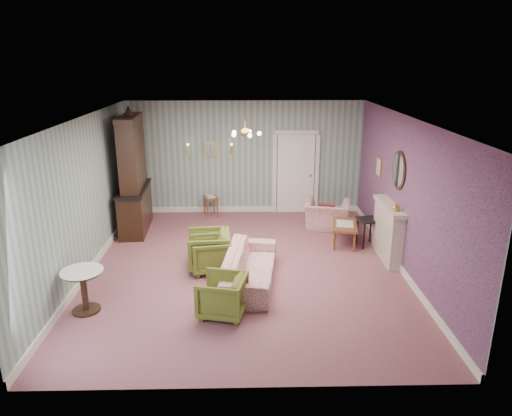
{
  "coord_description": "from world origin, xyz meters",
  "views": [
    {
      "loc": [
        -0.0,
        -8.4,
        3.96
      ],
      "look_at": [
        0.2,
        0.4,
        1.1
      ],
      "focal_mm": 33.02,
      "sensor_mm": 36.0,
      "label": 1
    }
  ],
  "objects_px": {
    "olive_chair_c": "(209,248)",
    "wingback_chair": "(327,210)",
    "dresser": "(132,171)",
    "coffee_table": "(344,234)",
    "olive_chair_a": "(222,294)",
    "sofa_chintz": "(250,261)",
    "pedestal_table": "(84,291)",
    "fireplace": "(388,232)",
    "side_table_black": "(367,232)",
    "olive_chair_b": "(210,253)"
  },
  "relations": [
    {
      "from": "side_table_black",
      "to": "fireplace",
      "type": "bearing_deg",
      "value": -71.05
    },
    {
      "from": "olive_chair_b",
      "to": "side_table_black",
      "type": "distance_m",
      "value": 3.52
    },
    {
      "from": "dresser",
      "to": "fireplace",
      "type": "bearing_deg",
      "value": -21.82
    },
    {
      "from": "coffee_table",
      "to": "olive_chair_c",
      "type": "bearing_deg",
      "value": -158.41
    },
    {
      "from": "sofa_chintz",
      "to": "side_table_black",
      "type": "bearing_deg",
      "value": -50.2
    },
    {
      "from": "olive_chair_b",
      "to": "sofa_chintz",
      "type": "xyz_separation_m",
      "value": [
        0.76,
        -0.5,
        0.05
      ]
    },
    {
      "from": "dresser",
      "to": "pedestal_table",
      "type": "distance_m",
      "value": 3.93
    },
    {
      "from": "dresser",
      "to": "coffee_table",
      "type": "xyz_separation_m",
      "value": [
        4.76,
        -1.03,
        -1.19
      ]
    },
    {
      "from": "dresser",
      "to": "sofa_chintz",
      "type": "bearing_deg",
      "value": -49.85
    },
    {
      "from": "pedestal_table",
      "to": "fireplace",
      "type": "bearing_deg",
      "value": 19.91
    },
    {
      "from": "wingback_chair",
      "to": "olive_chair_a",
      "type": "bearing_deg",
      "value": 71.39
    },
    {
      "from": "coffee_table",
      "to": "olive_chair_b",
      "type": "bearing_deg",
      "value": -155.98
    },
    {
      "from": "olive_chair_b",
      "to": "wingback_chair",
      "type": "relative_size",
      "value": 0.71
    },
    {
      "from": "wingback_chair",
      "to": "olive_chair_c",
      "type": "bearing_deg",
      "value": 50.98
    },
    {
      "from": "wingback_chair",
      "to": "pedestal_table",
      "type": "relative_size",
      "value": 1.41
    },
    {
      "from": "sofa_chintz",
      "to": "dresser",
      "type": "height_order",
      "value": "dresser"
    },
    {
      "from": "olive_chair_b",
      "to": "pedestal_table",
      "type": "distance_m",
      "value": 2.42
    },
    {
      "from": "dresser",
      "to": "side_table_black",
      "type": "distance_m",
      "value": 5.48
    },
    {
      "from": "dresser",
      "to": "coffee_table",
      "type": "height_order",
      "value": "dresser"
    },
    {
      "from": "olive_chair_a",
      "to": "olive_chair_c",
      "type": "relative_size",
      "value": 0.9
    },
    {
      "from": "olive_chair_c",
      "to": "pedestal_table",
      "type": "height_order",
      "value": "olive_chair_c"
    },
    {
      "from": "olive_chair_c",
      "to": "side_table_black",
      "type": "bearing_deg",
      "value": 102.56
    },
    {
      "from": "wingback_chair",
      "to": "coffee_table",
      "type": "relative_size",
      "value": 1.1
    },
    {
      "from": "olive_chair_a",
      "to": "pedestal_table",
      "type": "bearing_deg",
      "value": -81.64
    },
    {
      "from": "wingback_chair",
      "to": "dresser",
      "type": "relative_size",
      "value": 0.36
    },
    {
      "from": "coffee_table",
      "to": "pedestal_table",
      "type": "bearing_deg",
      "value": -149.97
    },
    {
      "from": "fireplace",
      "to": "side_table_black",
      "type": "relative_size",
      "value": 2.25
    },
    {
      "from": "coffee_table",
      "to": "side_table_black",
      "type": "xyz_separation_m",
      "value": [
        0.48,
        -0.11,
        0.07
      ]
    },
    {
      "from": "dresser",
      "to": "wingback_chair",
      "type": "bearing_deg",
      "value": -3.92
    },
    {
      "from": "fireplace",
      "to": "pedestal_table",
      "type": "xyz_separation_m",
      "value": [
        -5.46,
        -1.98,
        -0.22
      ]
    },
    {
      "from": "sofa_chintz",
      "to": "olive_chair_b",
      "type": "bearing_deg",
      "value": 63.57
    },
    {
      "from": "sofa_chintz",
      "to": "dresser",
      "type": "xyz_separation_m",
      "value": [
        -2.68,
        2.8,
        1.01
      ]
    },
    {
      "from": "olive_chair_b",
      "to": "fireplace",
      "type": "relative_size",
      "value": 0.52
    },
    {
      "from": "dresser",
      "to": "coffee_table",
      "type": "relative_size",
      "value": 3.06
    },
    {
      "from": "pedestal_table",
      "to": "side_table_black",
      "type": "bearing_deg",
      "value": 26.79
    },
    {
      "from": "olive_chair_c",
      "to": "wingback_chair",
      "type": "relative_size",
      "value": 0.79
    },
    {
      "from": "olive_chair_c",
      "to": "side_table_black",
      "type": "relative_size",
      "value": 1.31
    },
    {
      "from": "olive_chair_a",
      "to": "dresser",
      "type": "relative_size",
      "value": 0.26
    },
    {
      "from": "olive_chair_b",
      "to": "wingback_chair",
      "type": "height_order",
      "value": "wingback_chair"
    },
    {
      "from": "fireplace",
      "to": "side_table_black",
      "type": "height_order",
      "value": "fireplace"
    },
    {
      "from": "dresser",
      "to": "pedestal_table",
      "type": "xyz_separation_m",
      "value": [
        0.0,
        -3.78,
        -1.06
      ]
    },
    {
      "from": "olive_chair_b",
      "to": "fireplace",
      "type": "distance_m",
      "value": 3.59
    },
    {
      "from": "sofa_chintz",
      "to": "fireplace",
      "type": "bearing_deg",
      "value": -63.5
    },
    {
      "from": "olive_chair_c",
      "to": "coffee_table",
      "type": "distance_m",
      "value": 3.1
    },
    {
      "from": "olive_chair_c",
      "to": "sofa_chintz",
      "type": "xyz_separation_m",
      "value": [
        0.8,
        -0.63,
        0.01
      ]
    },
    {
      "from": "pedestal_table",
      "to": "sofa_chintz",
      "type": "bearing_deg",
      "value": 20.16
    },
    {
      "from": "olive_chair_c",
      "to": "coffee_table",
      "type": "relative_size",
      "value": 0.87
    },
    {
      "from": "olive_chair_a",
      "to": "coffee_table",
      "type": "distance_m",
      "value": 3.86
    },
    {
      "from": "dresser",
      "to": "olive_chair_c",
      "type": "bearing_deg",
      "value": -52.62
    },
    {
      "from": "coffee_table",
      "to": "pedestal_table",
      "type": "distance_m",
      "value": 5.5
    }
  ]
}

